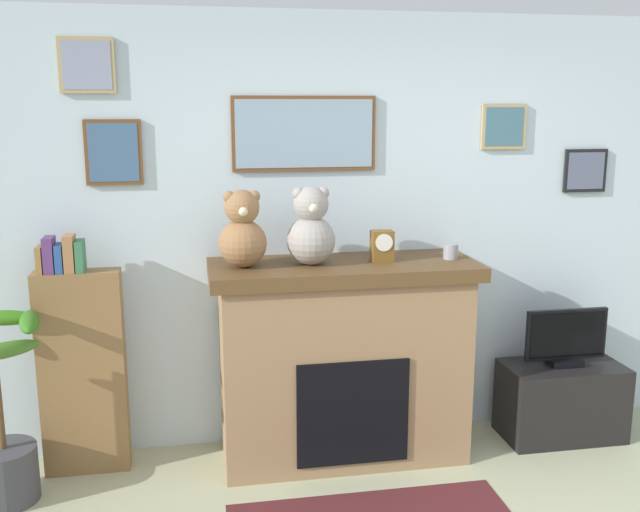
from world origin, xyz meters
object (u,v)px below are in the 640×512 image
Objects in this scene: fireplace at (343,360)px; potted_plant at (2,432)px; tv_stand at (561,401)px; teddy_bear_brown at (243,233)px; television at (566,339)px; mantel_clock at (382,246)px; bookshelf at (82,366)px; teddy_bear_tan at (311,230)px; candle_jar at (451,251)px.

potted_plant is at bearing -174.12° from fireplace.
teddy_bear_brown is at bearing -179.96° from tv_stand.
potted_plant is 1.93× the size of television.
potted_plant is at bearing -175.26° from mantel_clock.
bookshelf is 2.92m from tv_stand.
teddy_bear_tan reaches higher than potted_plant.
teddy_bear_tan is at bearing -174.52° from fireplace.
teddy_bear_brown is (-1.98, -0.00, 1.14)m from tv_stand.
candle_jar is (-0.77, 0.00, 0.58)m from television.
fireplace is 1.46m from tv_stand.
teddy_bear_tan is (-0.83, -0.00, 0.15)m from candle_jar.
bookshelf is 2.62× the size of television.
fireplace is at bearing 175.09° from mantel_clock.
teddy_bear_tan is (-0.19, -0.02, 0.79)m from fireplace.
bookshelf is at bearing 178.02° from tv_stand.
potted_plant is 2.27m from mantel_clock.
potted_plant is (-0.38, -0.28, -0.23)m from bookshelf.
teddy_bear_tan is at bearing 5.93° from potted_plant.
television is at bearing -0.04° from candle_jar.
potted_plant is at bearing -176.94° from tv_stand.
television is 5.96× the size of candle_jar.
teddy_bear_brown is 0.98× the size of teddy_bear_tan.
bookshelf is at bearing 175.52° from teddy_bear_tan.
mantel_clock is at bearing 4.74° from potted_plant.
teddy_bear_tan is at bearing -4.48° from bookshelf.
candle_jar is 1.22m from teddy_bear_brown.
candle_jar reaches higher than fireplace.
television is (2.89, -0.10, 0.02)m from bookshelf.
mantel_clock is 0.42× the size of teddy_bear_brown.
fireplace is 3.56× the size of teddy_bear_brown.
teddy_bear_tan reaches higher than bookshelf.
potted_plant is 1.64m from teddy_bear_brown.
candle_jar is (2.12, -0.10, 0.60)m from bookshelf.
candle_jar is 0.49× the size of mantel_clock.
teddy_bear_tan is at bearing -179.96° from candle_jar.
candle_jar is at bearing 0.19° from mantel_clock.
television is at bearing 0.00° from teddy_bear_brown.
fireplace is 2.91× the size of television.
potted_plant is 3.28m from tv_stand.
teddy_bear_brown reaches higher than mantel_clock.
fireplace is 17.38× the size of candle_jar.
candle_jar is 0.42m from mantel_clock.
candle_jar is (0.64, -0.02, 0.63)m from fireplace.
tv_stand is at bearing 0.04° from teddy_bear_brown.
candle_jar is at bearing -2.72° from bookshelf.
bookshelf is 0.52m from potted_plant.
teddy_bear_brown reaches higher than potted_plant.
tv_stand is at bearing 90.00° from television.
bookshelf reaches higher than candle_jar.
television is (3.28, 0.17, 0.25)m from potted_plant.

